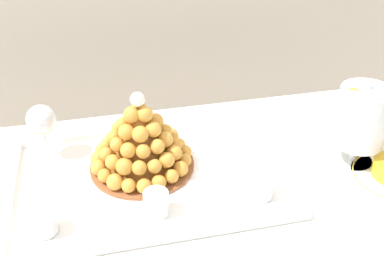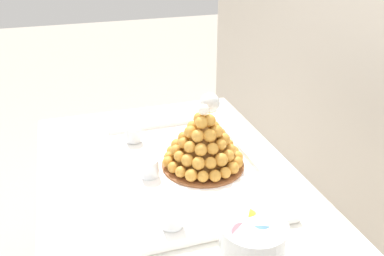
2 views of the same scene
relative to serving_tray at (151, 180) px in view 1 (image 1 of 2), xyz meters
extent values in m
cylinder|color=brown|center=(-0.47, 0.26, -0.40)|extent=(0.04, 0.04, 0.74)
cylinder|color=brown|center=(0.67, 0.26, -0.40)|extent=(0.04, 0.04, 0.74)
cube|color=brown|center=(0.10, -0.06, -0.02)|extent=(1.26, 0.75, 0.02)
cube|color=white|center=(0.10, -0.06, -0.01)|extent=(1.32, 0.81, 0.00)
cube|color=white|center=(0.10, 0.35, -0.16)|extent=(1.32, 0.01, 0.31)
cube|color=white|center=(0.00, 0.00, 0.00)|extent=(0.67, 0.43, 0.01)
cube|color=white|center=(0.00, -0.22, 0.01)|extent=(0.67, 0.01, 0.02)
cube|color=white|center=(0.00, 0.22, 0.01)|extent=(0.67, 0.01, 0.02)
cube|color=white|center=(-0.34, 0.00, 0.01)|extent=(0.01, 0.43, 0.02)
cube|color=white|center=(0.34, 0.00, 0.01)|extent=(0.01, 0.43, 0.02)
cylinder|color=white|center=(0.00, 0.00, 0.00)|extent=(0.40, 0.40, 0.00)
cylinder|color=brown|center=(-0.01, 0.06, 0.01)|extent=(0.27, 0.27, 0.01)
cone|color=#B5752C|center=(-0.01, 0.06, 0.10)|extent=(0.19, 0.19, 0.17)
sphere|color=gold|center=(0.10, 0.06, 0.03)|extent=(0.04, 0.04, 0.04)
sphere|color=gold|center=(0.09, 0.09, 0.03)|extent=(0.04, 0.04, 0.04)
sphere|color=gold|center=(0.07, 0.13, 0.03)|extent=(0.04, 0.04, 0.04)
sphere|color=gold|center=(0.05, 0.15, 0.03)|extent=(0.04, 0.04, 0.04)
sphere|color=gold|center=(0.01, 0.17, 0.03)|extent=(0.04, 0.04, 0.04)
sphere|color=gold|center=(-0.02, 0.17, 0.03)|extent=(0.04, 0.04, 0.04)
sphere|color=gold|center=(-0.06, 0.16, 0.03)|extent=(0.04, 0.04, 0.04)
sphere|color=gold|center=(-0.09, 0.14, 0.03)|extent=(0.04, 0.04, 0.04)
sphere|color=gold|center=(-0.11, 0.11, 0.03)|extent=(0.04, 0.04, 0.04)
sphere|color=gold|center=(-0.12, 0.08, 0.03)|extent=(0.04, 0.04, 0.04)
sphere|color=gold|center=(-0.12, 0.04, 0.03)|extent=(0.04, 0.04, 0.04)
sphere|color=gold|center=(-0.11, 0.00, 0.03)|extent=(0.04, 0.04, 0.04)
sphere|color=gold|center=(-0.09, -0.02, 0.03)|extent=(0.04, 0.04, 0.04)
sphere|color=gold|center=(-0.06, -0.04, 0.03)|extent=(0.04, 0.04, 0.04)
sphere|color=gold|center=(-0.02, -0.05, 0.03)|extent=(0.04, 0.04, 0.04)
sphere|color=gold|center=(0.01, -0.05, 0.03)|extent=(0.04, 0.04, 0.04)
sphere|color=gold|center=(0.05, -0.04, 0.03)|extent=(0.04, 0.04, 0.04)
sphere|color=gold|center=(0.07, -0.01, 0.03)|extent=(0.04, 0.04, 0.04)
sphere|color=gold|center=(0.09, 0.02, 0.03)|extent=(0.04, 0.04, 0.04)
sphere|color=gold|center=(0.07, 0.09, 0.07)|extent=(0.04, 0.04, 0.04)
sphere|color=gold|center=(0.05, 0.12, 0.06)|extent=(0.04, 0.04, 0.04)
sphere|color=gold|center=(0.02, 0.14, 0.07)|extent=(0.04, 0.04, 0.04)
sphere|color=gold|center=(-0.02, 0.15, 0.07)|extent=(0.04, 0.04, 0.04)
sphere|color=gold|center=(-0.05, 0.14, 0.06)|extent=(0.04, 0.04, 0.04)
sphere|color=gold|center=(-0.08, 0.12, 0.06)|extent=(0.04, 0.04, 0.04)
sphere|color=gold|center=(-0.10, 0.08, 0.07)|extent=(0.04, 0.04, 0.04)
sphere|color=gold|center=(-0.10, 0.05, 0.06)|extent=(0.04, 0.04, 0.04)
sphere|color=gold|center=(-0.09, 0.01, 0.06)|extent=(0.04, 0.04, 0.04)
sphere|color=gold|center=(-0.06, -0.02, 0.07)|extent=(0.04, 0.04, 0.04)
sphere|color=gold|center=(-0.03, -0.03, 0.07)|extent=(0.04, 0.04, 0.04)
sphere|color=gold|center=(0.01, -0.03, 0.06)|extent=(0.04, 0.04, 0.04)
sphere|color=gold|center=(0.04, -0.01, 0.07)|extent=(0.04, 0.04, 0.04)
sphere|color=gold|center=(0.06, 0.02, 0.06)|extent=(0.04, 0.04, 0.04)
sphere|color=gold|center=(0.07, 0.05, 0.06)|extent=(0.04, 0.04, 0.04)
sphere|color=gold|center=(0.04, 0.10, 0.10)|extent=(0.04, 0.04, 0.04)
sphere|color=gold|center=(0.01, 0.12, 0.10)|extent=(0.04, 0.04, 0.04)
sphere|color=gold|center=(-0.03, 0.12, 0.10)|extent=(0.04, 0.04, 0.04)
sphere|color=gold|center=(-0.06, 0.10, 0.10)|extent=(0.04, 0.04, 0.04)
sphere|color=gold|center=(-0.08, 0.07, 0.10)|extent=(0.04, 0.04, 0.04)
sphere|color=gold|center=(-0.07, 0.03, 0.10)|extent=(0.04, 0.04, 0.04)
sphere|color=gold|center=(-0.05, 0.00, 0.10)|extent=(0.04, 0.04, 0.04)
sphere|color=gold|center=(-0.01, -0.01, 0.10)|extent=(0.04, 0.04, 0.04)
sphere|color=gold|center=(0.02, 0.00, 0.10)|extent=(0.04, 0.04, 0.04)
sphere|color=gold|center=(0.05, 0.03, 0.10)|extent=(0.04, 0.04, 0.04)
sphere|color=gold|center=(0.05, 0.07, 0.10)|extent=(0.04, 0.04, 0.04)
sphere|color=gold|center=(0.01, 0.09, 0.13)|extent=(0.04, 0.04, 0.04)
sphere|color=gold|center=(-0.03, 0.10, 0.13)|extent=(0.04, 0.04, 0.04)
sphere|color=gold|center=(-0.05, 0.07, 0.13)|extent=(0.04, 0.04, 0.04)
sphere|color=gold|center=(-0.05, 0.03, 0.13)|extent=(0.04, 0.04, 0.04)
sphere|color=gold|center=(-0.02, 0.02, 0.13)|extent=(0.04, 0.04, 0.04)
sphere|color=gold|center=(0.02, 0.03, 0.13)|extent=(0.04, 0.04, 0.04)
sphere|color=gold|center=(0.03, 0.06, 0.13)|extent=(0.04, 0.04, 0.04)
sphere|color=gold|center=(-0.01, 0.08, 0.17)|extent=(0.04, 0.04, 0.04)
sphere|color=gold|center=(-0.03, 0.05, 0.17)|extent=(0.04, 0.04, 0.04)
sphere|color=gold|center=(0.00, 0.05, 0.17)|extent=(0.04, 0.04, 0.04)
sphere|color=white|center=(-0.01, 0.06, 0.21)|extent=(0.04, 0.04, 0.04)
cylinder|color=silver|center=(-0.25, -0.13, 0.03)|extent=(0.06, 0.06, 0.06)
cylinder|color=brown|center=(-0.25, -0.13, 0.02)|extent=(0.05, 0.05, 0.02)
cylinder|color=#8C603D|center=(-0.25, -0.13, 0.03)|extent=(0.05, 0.05, 0.02)
sphere|color=brown|center=(-0.25, -0.13, 0.05)|extent=(0.02, 0.02, 0.02)
cylinder|color=silver|center=(0.00, -0.12, 0.03)|extent=(0.06, 0.06, 0.06)
cylinder|color=#F4EAC6|center=(0.00, -0.12, 0.02)|extent=(0.05, 0.05, 0.02)
cylinder|color=white|center=(0.00, -0.12, 0.04)|extent=(0.05, 0.05, 0.02)
sphere|color=brown|center=(-0.01, -0.13, 0.05)|extent=(0.02, 0.02, 0.02)
cylinder|color=silver|center=(0.25, -0.12, 0.03)|extent=(0.06, 0.06, 0.06)
cylinder|color=brown|center=(0.25, -0.12, 0.02)|extent=(0.05, 0.05, 0.02)
cylinder|color=#8C603D|center=(0.25, -0.12, 0.04)|extent=(0.05, 0.05, 0.02)
sphere|color=brown|center=(0.25, -0.12, 0.05)|extent=(0.02, 0.02, 0.02)
cylinder|color=white|center=(0.55, -0.03, 0.00)|extent=(0.10, 0.10, 0.01)
cylinder|color=white|center=(0.55, -0.03, 0.03)|extent=(0.02, 0.02, 0.06)
cylinder|color=white|center=(0.55, -0.03, 0.14)|extent=(0.13, 0.13, 0.15)
cylinder|color=brown|center=(0.57, -0.03, 0.08)|extent=(0.05, 0.05, 0.05)
cylinder|color=#F9A54C|center=(0.54, -0.02, 0.08)|extent=(0.06, 0.05, 0.06)
cylinder|color=#9ED860|center=(0.54, -0.06, 0.08)|extent=(0.05, 0.05, 0.05)
cylinder|color=yellow|center=(0.57, -0.01, 0.10)|extent=(0.06, 0.05, 0.06)
cylinder|color=#E54C47|center=(0.53, -0.02, 0.10)|extent=(0.06, 0.05, 0.05)
cylinder|color=yellow|center=(0.53, -0.04, 0.10)|extent=(0.07, 0.05, 0.07)
cylinder|color=pink|center=(0.56, -0.05, 0.10)|extent=(0.05, 0.05, 0.05)
cylinder|color=#D199D8|center=(0.56, -0.01, 0.12)|extent=(0.04, 0.04, 0.02)
cylinder|color=pink|center=(0.52, -0.03, 0.12)|extent=(0.06, 0.05, 0.04)
cylinder|color=yellow|center=(0.56, -0.06, 0.12)|extent=(0.06, 0.05, 0.05)
cylinder|color=#D199D8|center=(0.54, -0.02, 0.15)|extent=(0.06, 0.05, 0.04)
cylinder|color=yellow|center=(0.51, -0.03, 0.15)|extent=(0.06, 0.05, 0.06)
cylinder|color=#E54C47|center=(0.55, -0.06, 0.15)|extent=(0.06, 0.04, 0.06)
cylinder|color=yellow|center=(0.58, -0.02, 0.15)|extent=(0.06, 0.05, 0.06)
cylinder|color=yellow|center=(0.53, -0.02, 0.17)|extent=(0.06, 0.05, 0.06)
cylinder|color=yellow|center=(0.53, -0.05, 0.17)|extent=(0.05, 0.05, 0.05)
cylinder|color=yellow|center=(0.56, -0.05, 0.17)|extent=(0.05, 0.04, 0.04)
cylinder|color=#F9A54C|center=(0.56, -0.02, 0.17)|extent=(0.05, 0.05, 0.05)
cylinder|color=yellow|center=(0.51, -0.03, 0.20)|extent=(0.06, 0.04, 0.06)
cylinder|color=pink|center=(0.55, -0.06, 0.20)|extent=(0.06, 0.06, 0.06)
cylinder|color=#72B2E0|center=(0.55, -0.02, 0.20)|extent=(0.05, 0.05, 0.05)
cylinder|color=silver|center=(-0.26, 0.17, 0.00)|extent=(0.06, 0.06, 0.00)
cylinder|color=silver|center=(-0.26, 0.17, 0.04)|extent=(0.01, 0.01, 0.08)
sphere|color=silver|center=(-0.26, 0.17, 0.12)|extent=(0.08, 0.08, 0.08)
cylinder|color=#EAE08C|center=(-0.26, 0.17, 0.10)|extent=(0.06, 0.06, 0.03)
camera|label=1|loc=(-0.10, -0.92, 0.75)|focal=43.37mm
camera|label=2|loc=(1.12, -0.34, 0.74)|focal=39.54mm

